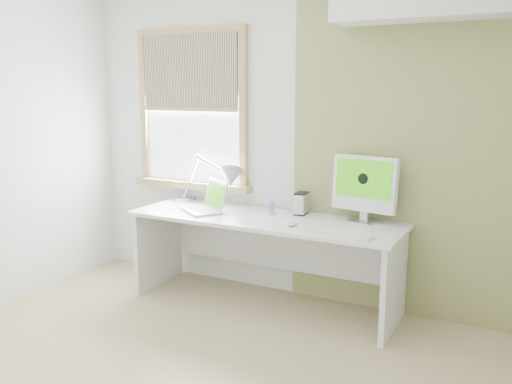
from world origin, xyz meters
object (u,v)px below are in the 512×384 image
Objects in this scene: desk_lamp at (222,180)px; external_drive at (301,203)px; desk at (267,239)px; imac at (364,185)px; laptop at (207,204)px.

external_drive is (0.74, 0.01, -0.14)m from desk_lamp.
imac reaches higher than desk.
imac is (1.26, 0.24, 0.22)m from laptop.
desk_lamp is 0.29m from laptop.
imac reaches higher than desk_lamp.
desk is 0.90m from imac.
external_drive reaches higher than desk.
desk_lamp is at bearing 162.70° from desk.
imac reaches higher than external_drive.
desk is 4.20× the size of imac.
laptop is at bearing -161.36° from external_drive.
desk_lamp is 1.26m from imac.
desk_lamp is at bearing 90.70° from laptop.
desk_lamp reaches higher than desk.
laptop reaches higher than desk.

